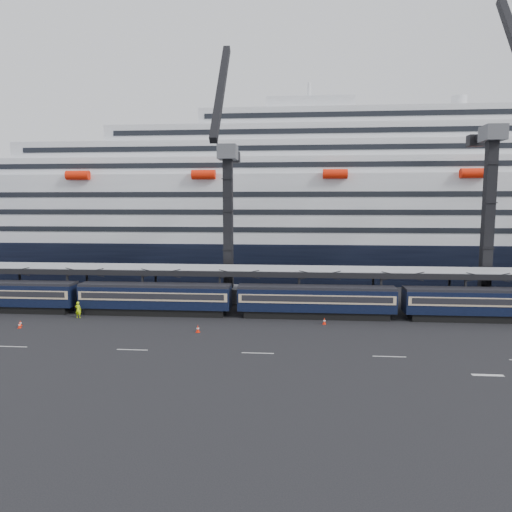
{
  "coord_description": "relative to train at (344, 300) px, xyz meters",
  "views": [
    {
      "loc": [
        -10.82,
        -45.0,
        13.74
      ],
      "look_at": [
        -15.31,
        10.0,
        7.53
      ],
      "focal_mm": 32.0,
      "sensor_mm": 36.0,
      "label": 1
    }
  ],
  "objects": [
    {
      "name": "traffic_cone_b",
      "position": [
        -36.65,
        -7.5,
        -1.86
      ],
      "size": [
        0.35,
        0.35,
        0.69
      ],
      "color": "#F52107",
      "rests_on": "ground"
    },
    {
      "name": "train",
      "position": [
        0.0,
        0.0,
        0.0
      ],
      "size": [
        133.05,
        3.0,
        4.05
      ],
      "color": "black",
      "rests_on": "ground"
    },
    {
      "name": "canopy",
      "position": [
        4.65,
        4.0,
        3.05
      ],
      "size": [
        130.0,
        6.25,
        5.53
      ],
      "color": "#9B9DA3",
      "rests_on": "ground"
    },
    {
      "name": "crane_dark_mid",
      "position": [
        19.65,
        7.59,
        11.16
      ],
      "size": [
        4.5,
        18.24,
        39.64
      ],
      "color": "#4A4C52",
      "rests_on": "ground"
    },
    {
      "name": "worker",
      "position": [
        -32.23,
        -2.5,
        -1.19
      ],
      "size": [
        0.76,
        0.52,
        2.02
      ],
      "primitive_type": "imported",
      "rotation": [
        0.0,
        0.0,
        3.09
      ],
      "color": "#C9FF0D",
      "rests_on": "ground"
    },
    {
      "name": "traffic_cone_c",
      "position": [
        -16.36,
        -7.59,
        -1.79
      ],
      "size": [
        0.42,
        0.42,
        0.83
      ],
      "color": "#F52107",
      "rests_on": "ground"
    },
    {
      "name": "crane_dark_near",
      "position": [
        -15.35,
        8.59,
        9.73
      ],
      "size": [
        4.5,
        17.75,
        35.08
      ],
      "color": "#4A4C52",
      "rests_on": "ground"
    },
    {
      "name": "traffic_cone_a",
      "position": [
        -37.06,
        -6.67,
        -1.87
      ],
      "size": [
        0.34,
        0.34,
        0.68
      ],
      "color": "#F52107",
      "rests_on": "ground"
    },
    {
      "name": "ground",
      "position": [
        4.65,
        -10.0,
        -2.2
      ],
      "size": [
        260.0,
        260.0,
        0.0
      ],
      "primitive_type": "plane",
      "color": "black",
      "rests_on": "ground"
    },
    {
      "name": "cruise_ship",
      "position": [
        3.57,
        35.99,
        10.14
      ],
      "size": [
        214.09,
        28.84,
        34.0
      ],
      "color": "black",
      "rests_on": "ground"
    },
    {
      "name": "traffic_cone_d",
      "position": [
        -2.49,
        -3.08,
        -1.81
      ],
      "size": [
        0.4,
        0.4,
        0.8
      ],
      "color": "#F52107",
      "rests_on": "ground"
    },
    {
      "name": "lane_markings",
      "position": [
        12.8,
        -15.23,
        -2.19
      ],
      "size": [
        111.0,
        4.27,
        0.02
      ],
      "color": "beige",
      "rests_on": "ground"
    }
  ]
}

